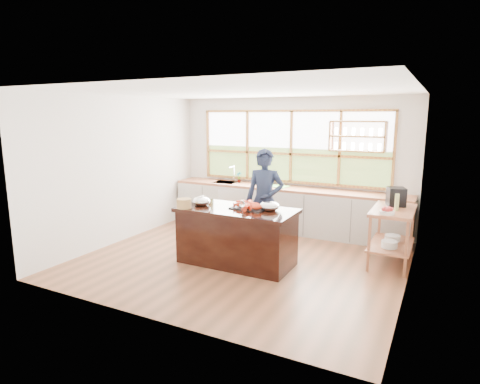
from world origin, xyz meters
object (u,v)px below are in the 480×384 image
Objects in this scene: cook at (265,201)px; espresso_machine at (396,197)px; wicker_basket at (184,203)px; island at (237,236)px.

cook is 2.13m from espresso_machine.
wicker_basket is at bearing -169.86° from espresso_machine.
cook is 5.99× the size of espresso_machine.
island is at bearing -168.24° from espresso_machine.
cook is 1.41m from wicker_basket.
wicker_basket reaches higher than island.
espresso_machine is (2.03, 0.62, 0.15)m from cook.
island is 0.86m from cook.
wicker_basket is (-0.75, -0.35, 0.52)m from island.
island is 2.64m from espresso_machine.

